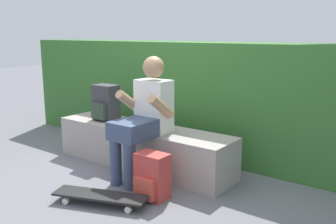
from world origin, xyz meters
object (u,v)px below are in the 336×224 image
object	(u,v)px
skateboard_near_person	(100,196)
backpack_on_ground	(152,177)
bench_main	(142,146)
backpack_on_bench	(105,103)
person_skater	(144,114)

from	to	relation	value
skateboard_near_person	backpack_on_ground	xyz separation A→B (m)	(0.26, 0.36, 0.12)
bench_main	backpack_on_bench	bearing A→B (deg)	-178.99
backpack_on_bench	backpack_on_ground	distance (m)	1.32
backpack_on_bench	backpack_on_ground	world-z (taller)	backpack_on_bench
person_skater	backpack_on_ground	xyz separation A→B (m)	(0.36, -0.34, -0.44)
person_skater	backpack_on_ground	bearing A→B (deg)	-42.90
backpack_on_bench	skateboard_near_person	bearing A→B (deg)	-46.48
backpack_on_bench	backpack_on_ground	xyz separation A→B (m)	(1.12, -0.55, -0.44)
bench_main	backpack_on_ground	size ratio (longest dim) A/B	5.19
bench_main	backpack_on_ground	world-z (taller)	bench_main
bench_main	backpack_on_bench	world-z (taller)	backpack_on_bench
skateboard_near_person	backpack_on_ground	world-z (taller)	backpack_on_ground
skateboard_near_person	backpack_on_ground	size ratio (longest dim) A/B	2.05
bench_main	skateboard_near_person	xyz separation A→B (m)	(0.33, -0.92, -0.14)
person_skater	backpack_on_ground	distance (m)	0.67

